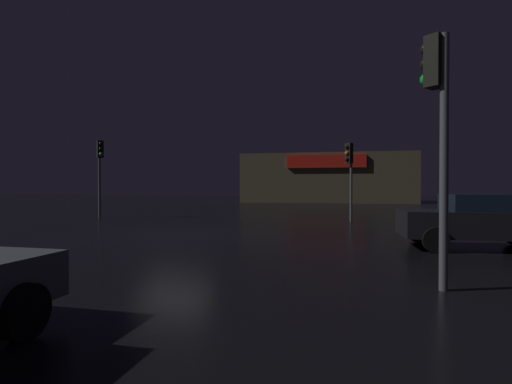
{
  "coord_description": "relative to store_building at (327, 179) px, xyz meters",
  "views": [
    {
      "loc": [
        5.81,
        -13.17,
        1.71
      ],
      "look_at": [
        1.87,
        5.07,
        1.46
      ],
      "focal_mm": 27.84,
      "sensor_mm": 36.0,
      "label": 1
    }
  ],
  "objects": [
    {
      "name": "car_far",
      "position": [
        5.29,
        -33.79,
        -1.86
      ],
      "size": [
        4.15,
        2.19,
        1.51
      ],
      "color": "black",
      "rests_on": "ground"
    },
    {
      "name": "traffic_signal_cross_right",
      "position": [
        3.14,
        -38.67,
        0.37
      ],
      "size": [
        0.43,
        0.41,
        4.22
      ],
      "color": "#595B60",
      "rests_on": "ground"
    },
    {
      "name": "traffic_signal_cross_left",
      "position": [
        -11.46,
        -26.21,
        0.4
      ],
      "size": [
        0.43,
        0.41,
        4.25
      ],
      "color": "#595B60",
      "rests_on": "ground"
    },
    {
      "name": "traffic_signal_main",
      "position": [
        1.95,
        -25.74,
        0.19
      ],
      "size": [
        0.42,
        0.43,
        3.85
      ],
      "color": "#595B60",
      "rests_on": "ground"
    },
    {
      "name": "ground_plane",
      "position": [
        -4.24,
        -32.59,
        -2.65
      ],
      "size": [
        120.0,
        120.0,
        0.0
      ],
      "primitive_type": "plane",
      "color": "black"
    },
    {
      "name": "store_building",
      "position": [
        0.0,
        0.0,
        0.0
      ],
      "size": [
        18.35,
        9.03,
        5.28
      ],
      "color": "brown",
      "rests_on": "ground"
    }
  ]
}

